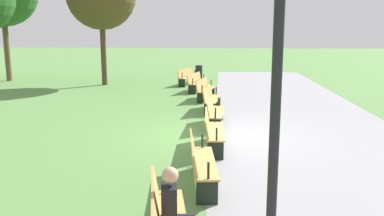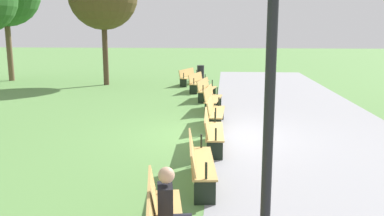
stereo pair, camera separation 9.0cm
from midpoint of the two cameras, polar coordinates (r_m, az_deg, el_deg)
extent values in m
plane|color=#5B8C47|center=(11.37, 3.72, -4.01)|extent=(120.00, 120.00, 0.00)
cube|color=#939399|center=(11.66, 17.30, -4.11)|extent=(36.49, 5.65, 0.01)
cube|color=tan|center=(22.05, -0.17, 4.48)|extent=(2.02, 1.02, 0.04)
cube|color=tan|center=(22.11, -0.65, 5.13)|extent=(1.91, 0.71, 0.40)
cube|color=black|center=(22.93, 0.73, 4.15)|extent=(0.17, 0.37, 0.43)
cylinder|color=black|center=(22.88, 0.78, 5.12)|extent=(0.06, 0.06, 0.30)
cube|color=black|center=(21.23, -1.13, 3.60)|extent=(0.17, 0.37, 0.43)
cylinder|color=black|center=(21.18, -1.09, 4.65)|extent=(0.06, 0.06, 0.30)
cube|color=tan|center=(19.67, 1.19, 3.69)|extent=(2.02, 0.90, 0.04)
cube|color=tan|center=(19.70, 0.64, 4.42)|extent=(1.94, 0.58, 0.40)
cube|color=black|center=(20.58, 1.97, 3.36)|extent=(0.15, 0.38, 0.43)
cylinder|color=black|center=(20.53, 2.03, 4.45)|extent=(0.05, 0.05, 0.30)
cube|color=black|center=(18.83, 0.34, 2.65)|extent=(0.15, 0.38, 0.43)
cylinder|color=black|center=(18.77, 0.40, 3.84)|extent=(0.05, 0.05, 0.30)
cube|color=tan|center=(17.28, 2.37, 2.67)|extent=(2.02, 0.77, 0.04)
cube|color=tan|center=(17.29, 1.73, 3.49)|extent=(1.97, 0.44, 0.40)
cube|color=black|center=(18.21, 2.99, 2.35)|extent=(0.12, 0.38, 0.43)
cylinder|color=black|center=(18.15, 3.06, 3.58)|extent=(0.05, 0.05, 0.30)
cube|color=black|center=(16.42, 1.67, 1.42)|extent=(0.12, 0.38, 0.43)
cylinder|color=black|center=(16.35, 1.75, 2.78)|extent=(0.05, 0.05, 0.30)
cube|color=tan|center=(14.87, 3.28, 1.31)|extent=(2.01, 0.64, 0.04)
cube|color=tan|center=(14.86, 2.52, 2.26)|extent=(1.98, 0.31, 0.40)
cube|color=black|center=(15.82, 3.71, 1.03)|extent=(0.10, 0.38, 0.43)
cylinder|color=black|center=(15.75, 3.79, 2.45)|extent=(0.05, 0.05, 0.30)
cube|color=black|center=(14.01, 2.77, -0.25)|extent=(0.10, 0.38, 0.43)
cylinder|color=black|center=(13.93, 2.87, 1.34)|extent=(0.05, 0.05, 0.30)
cube|color=tan|center=(12.46, 3.76, -0.57)|extent=(1.99, 0.51, 0.04)
cube|color=tan|center=(12.43, 2.85, 0.54)|extent=(1.98, 0.17, 0.40)
cube|color=black|center=(13.42, 3.96, -0.76)|extent=(0.07, 0.38, 0.43)
cylinder|color=black|center=(13.34, 4.06, 0.90)|extent=(0.05, 0.05, 0.30)
cube|color=black|center=(11.61, 3.50, -2.61)|extent=(0.07, 0.38, 0.43)
cylinder|color=black|center=(11.52, 3.62, -0.70)|extent=(0.05, 0.05, 0.30)
cube|color=tan|center=(10.08, 3.50, -3.35)|extent=(1.99, 0.51, 0.04)
cube|color=tan|center=(10.02, 2.38, -1.99)|extent=(1.98, 0.17, 0.40)
cube|color=black|center=(11.03, 3.43, -3.33)|extent=(0.07, 0.38, 0.43)
cylinder|color=black|center=(10.94, 3.56, -1.32)|extent=(0.05, 0.05, 0.30)
cube|color=black|center=(9.25, 3.56, -6.17)|extent=(0.07, 0.38, 0.43)
cylinder|color=black|center=(9.14, 3.71, -3.80)|extent=(0.05, 0.05, 0.30)
cube|color=tan|center=(7.74, 1.83, -7.78)|extent=(2.01, 0.64, 0.04)
cube|color=tan|center=(7.66, 0.34, -6.08)|extent=(1.98, 0.31, 0.40)
cube|color=black|center=(8.69, 1.50, -7.27)|extent=(0.10, 0.38, 0.43)
cylinder|color=black|center=(8.58, 1.64, -4.76)|extent=(0.05, 0.05, 0.30)
cube|color=black|center=(6.96, 2.23, -12.06)|extent=(0.10, 0.38, 0.43)
cylinder|color=black|center=(6.81, 2.42, -9.00)|extent=(0.05, 0.05, 0.30)
cube|color=tan|center=(5.43, -5.34, -13.51)|extent=(1.97, 0.44, 0.40)
cube|color=black|center=(6.47, -3.43, -13.90)|extent=(0.12, 0.38, 0.43)
cylinder|color=black|center=(6.32, -3.29, -10.65)|extent=(0.05, 0.05, 0.30)
cube|color=black|center=(5.40, -3.38, -13.48)|extent=(0.35, 0.25, 0.50)
sphere|color=tan|center=(5.26, -3.21, -9.60)|extent=(0.22, 0.22, 0.22)
cylinder|color=brown|center=(26.31, -24.64, 7.83)|extent=(0.32, 0.32, 3.90)
cylinder|color=#4C3828|center=(22.53, -12.22, 7.88)|extent=(0.29, 0.29, 3.64)
cylinder|color=black|center=(3.82, 11.60, -1.97)|extent=(0.10, 0.10, 4.19)
cylinder|color=black|center=(23.99, 1.35, 5.03)|extent=(0.42, 0.42, 0.92)
camera|label=1|loc=(0.04, -89.77, 0.04)|focal=37.20mm
camera|label=2|loc=(0.04, 90.23, -0.04)|focal=37.20mm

